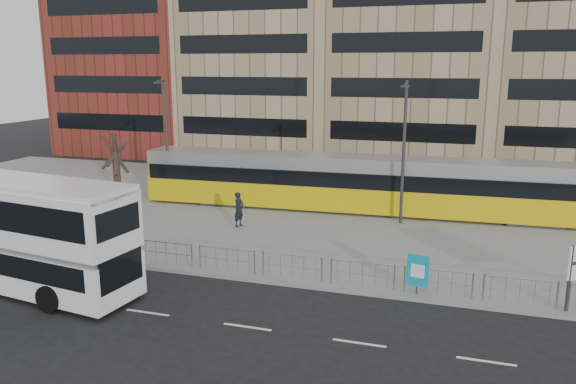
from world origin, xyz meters
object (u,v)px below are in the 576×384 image
(ad_panel, at_px, (418,271))
(lamp_post_east, at_px, (404,147))
(pedestrian, at_px, (239,209))
(double_decker_bus, at_px, (11,228))
(traffic_light_west, at_px, (87,216))
(tram, at_px, (372,184))
(lamp_post_west, at_px, (166,136))
(bare_tree, at_px, (114,129))

(ad_panel, distance_m, lamp_post_east, 10.87)
(ad_panel, distance_m, pedestrian, 12.40)
(double_decker_bus, bearing_deg, traffic_light_west, 84.82)
(tram, xyz_separation_m, ad_panel, (3.75, -12.30, -0.77))
(double_decker_bus, distance_m, lamp_post_west, 14.50)
(bare_tree, bearing_deg, double_decker_bus, -78.05)
(tram, height_order, bare_tree, bare_tree)
(double_decker_bus, bearing_deg, bare_tree, 109.88)
(double_decker_bus, distance_m, traffic_light_west, 3.87)
(double_decker_bus, xyz_separation_m, lamp_post_east, (14.46, 13.81, 2.07))
(pedestrian, bearing_deg, double_decker_bus, 166.21)
(double_decker_bus, relative_size, pedestrian, 6.01)
(tram, bearing_deg, lamp_post_west, -175.27)
(lamp_post_west, distance_m, lamp_post_east, 15.17)
(tram, bearing_deg, ad_panel, -75.31)
(ad_panel, relative_size, bare_tree, 0.23)
(ad_panel, bearing_deg, pedestrian, 155.71)
(tram, relative_size, pedestrian, 14.88)
(traffic_light_west, distance_m, bare_tree, 8.61)
(tram, distance_m, lamp_post_east, 4.00)
(traffic_light_west, distance_m, lamp_post_east, 17.08)
(pedestrian, height_order, lamp_post_west, lamp_post_west)
(tram, relative_size, ad_panel, 17.96)
(double_decker_bus, xyz_separation_m, lamp_post_west, (-0.70, 14.34, 2.09))
(pedestrian, xyz_separation_m, bare_tree, (-8.18, 0.60, 4.17))
(lamp_post_east, height_order, bare_tree, lamp_post_east)
(pedestrian, distance_m, lamp_post_west, 8.33)
(lamp_post_east, distance_m, bare_tree, 17.04)
(lamp_post_east, bearing_deg, double_decker_bus, -136.32)
(tram, distance_m, bare_tree, 15.93)
(double_decker_bus, distance_m, pedestrian, 12.07)
(traffic_light_west, height_order, lamp_post_east, lamp_post_east)
(traffic_light_west, xyz_separation_m, bare_tree, (-3.22, 7.32, 3.18))
(ad_panel, relative_size, pedestrian, 0.83)
(ad_panel, height_order, lamp_post_west, lamp_post_west)
(double_decker_bus, bearing_deg, tram, 60.00)
(pedestrian, distance_m, bare_tree, 9.20)
(tram, bearing_deg, double_decker_bus, -130.20)
(ad_panel, height_order, pedestrian, pedestrian)
(traffic_light_west, xyz_separation_m, lamp_post_east, (13.58, 10.05, 2.44))
(traffic_light_west, relative_size, lamp_post_east, 0.38)
(lamp_post_west, bearing_deg, tram, 7.02)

